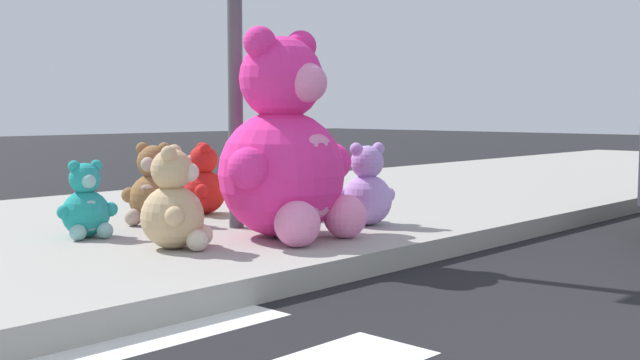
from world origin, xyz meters
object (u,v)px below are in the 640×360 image
at_px(plush_yellow, 283,184).
at_px(plush_red, 202,185).
at_px(plush_pink_large, 286,155).
at_px(plush_tan, 176,207).
at_px(plush_brown, 153,191).
at_px(plush_lavender, 366,192).
at_px(plush_teal, 87,207).

xyz_separation_m(plush_yellow, plush_red, (-0.33, 0.63, -0.03)).
height_order(plush_pink_large, plush_tan, plush_pink_large).
bearing_deg(plush_brown, plush_red, 16.30).
bearing_deg(plush_lavender, plush_teal, 150.52).
bearing_deg(plush_red, plush_lavender, -71.13).
bearing_deg(plush_tan, plush_yellow, 20.99).
distance_m(plush_tan, plush_brown, 1.15).
distance_m(plush_pink_large, plush_lavender, 0.89).
bearing_deg(plush_teal, plush_red, 17.03).
bearing_deg(plush_brown, plush_teal, -162.34).
xyz_separation_m(plush_tan, plush_red, (1.14, 1.20, -0.02)).
relative_size(plush_brown, plush_teal, 1.18).
xyz_separation_m(plush_tan, plush_teal, (-0.16, 0.80, -0.05)).
relative_size(plush_pink_large, plush_brown, 2.27).
relative_size(plush_brown, plush_red, 1.04).
bearing_deg(plush_teal, plush_tan, -78.80).
bearing_deg(plush_pink_large, plush_yellow, 47.58).
relative_size(plush_pink_large, plush_teal, 2.68).
height_order(plush_pink_large, plush_red, plush_pink_large).
height_order(plush_yellow, plush_brown, plush_yellow).
bearing_deg(plush_tan, plush_brown, 62.40).
height_order(plush_red, plush_lavender, plush_lavender).
height_order(plush_pink_large, plush_lavender, plush_pink_large).
bearing_deg(plush_red, plush_pink_large, -104.42).
xyz_separation_m(plush_pink_large, plush_yellow, (0.69, 0.76, -0.30)).
bearing_deg(plush_yellow, plush_brown, 154.19).
height_order(plush_pink_large, plush_yellow, plush_pink_large).
distance_m(plush_pink_large, plush_yellow, 1.07).
height_order(plush_tan, plush_brown, plush_tan).
bearing_deg(plush_tan, plush_red, 46.43).
relative_size(plush_brown, plush_lavender, 1.00).
bearing_deg(plush_red, plush_brown, -163.70).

